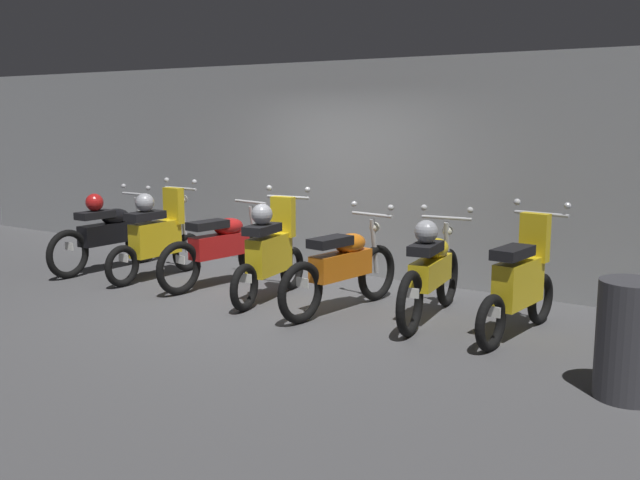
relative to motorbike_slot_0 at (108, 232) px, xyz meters
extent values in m
plane|color=#4C4C4F|center=(2.89, -0.25, -0.53)|extent=(80.00, 80.00, 0.00)
cube|color=gray|center=(2.89, 1.82, 0.89)|extent=(16.00, 0.30, 2.84)
torus|color=black|center=(0.01, 0.64, -0.20)|extent=(0.10, 0.65, 0.65)
torus|color=black|center=(-0.01, -0.66, -0.20)|extent=(0.10, 0.65, 0.65)
cube|color=black|center=(0.00, -0.01, -0.01)|extent=(0.24, 0.84, 0.28)
ellipsoid|color=black|center=(0.00, 0.14, 0.21)|extent=(0.27, 0.45, 0.22)
cube|color=black|center=(0.00, -0.19, 0.27)|extent=(0.25, 0.52, 0.10)
cylinder|color=#B7BABF|center=(0.01, 0.53, 0.49)|extent=(0.56, 0.05, 0.04)
sphere|color=#B7BABF|center=(-0.25, 0.54, 0.59)|extent=(0.07, 0.07, 0.07)
sphere|color=#B7BABF|center=(0.27, 0.53, 0.59)|extent=(0.07, 0.07, 0.07)
cylinder|color=#B7BABF|center=(0.01, 0.59, 0.12)|extent=(0.06, 0.16, 0.65)
sphere|color=silver|center=(0.01, 0.59, 0.34)|extent=(0.12, 0.12, 0.12)
cube|color=white|center=(-0.01, -0.63, -0.10)|extent=(0.16, 0.02, 0.10)
sphere|color=red|center=(0.00, -0.19, 0.44)|extent=(0.24, 0.24, 0.24)
torus|color=black|center=(0.97, 0.55, -0.26)|extent=(0.09, 0.53, 0.53)
torus|color=black|center=(0.96, -0.60, -0.26)|extent=(0.09, 0.53, 0.53)
cube|color=gold|center=(0.96, -0.02, 0.01)|extent=(0.23, 0.74, 0.44)
cube|color=gold|center=(0.97, 0.32, 0.41)|extent=(0.28, 0.12, 0.48)
cube|color=black|center=(0.96, -0.18, 0.33)|extent=(0.24, 0.52, 0.10)
cylinder|color=#B7BABF|center=(0.97, 0.46, 0.63)|extent=(0.56, 0.04, 0.04)
sphere|color=#B7BABF|center=(0.71, 0.46, 0.73)|extent=(0.07, 0.07, 0.07)
sphere|color=#B7BABF|center=(1.23, 0.46, 0.73)|extent=(0.07, 0.07, 0.07)
cylinder|color=#B7BABF|center=(0.97, 0.51, 0.16)|extent=(0.06, 0.15, 0.85)
sphere|color=silver|center=(0.97, 0.51, 0.48)|extent=(0.12, 0.12, 0.12)
cube|color=white|center=(0.96, -0.57, -0.16)|extent=(0.16, 0.01, 0.10)
sphere|color=#9EA0A8|center=(0.96, -0.18, 0.50)|extent=(0.24, 0.24, 0.24)
torus|color=black|center=(2.01, 0.79, -0.20)|extent=(0.17, 0.66, 0.65)
torus|color=black|center=(1.85, -0.50, -0.20)|extent=(0.17, 0.66, 0.65)
cube|color=red|center=(1.93, 0.14, -0.01)|extent=(0.32, 0.85, 0.28)
ellipsoid|color=red|center=(1.95, 0.30, 0.21)|extent=(0.31, 0.47, 0.22)
cube|color=black|center=(1.91, -0.04, 0.27)|extent=(0.30, 0.55, 0.10)
cylinder|color=#B7BABF|center=(2.00, 0.68, 0.49)|extent=(0.56, 0.10, 0.04)
cylinder|color=#B7BABF|center=(2.00, 0.74, 0.12)|extent=(0.08, 0.16, 0.65)
sphere|color=silver|center=(2.00, 0.74, 0.34)|extent=(0.12, 0.12, 0.12)
cube|color=white|center=(1.85, -0.48, -0.10)|extent=(0.16, 0.03, 0.10)
torus|color=black|center=(2.80, 0.49, -0.26)|extent=(0.17, 0.54, 0.53)
torus|color=black|center=(2.98, -0.65, -0.26)|extent=(0.17, 0.54, 0.53)
cube|color=gold|center=(2.89, -0.08, 0.01)|extent=(0.33, 0.76, 0.44)
cube|color=gold|center=(2.84, 0.26, 0.41)|extent=(0.30, 0.16, 0.48)
cube|color=black|center=(2.92, -0.24, 0.33)|extent=(0.32, 0.55, 0.10)
cylinder|color=#B7BABF|center=(2.82, 0.40, 0.63)|extent=(0.56, 0.12, 0.04)
sphere|color=#B7BABF|center=(2.56, 0.36, 0.73)|extent=(0.07, 0.07, 0.07)
sphere|color=#B7BABF|center=(3.07, 0.44, 0.73)|extent=(0.07, 0.07, 0.07)
cylinder|color=#B7BABF|center=(2.81, 0.44, 0.16)|extent=(0.08, 0.15, 0.85)
sphere|color=silver|center=(2.81, 0.44, 0.48)|extent=(0.12, 0.12, 0.12)
cube|color=white|center=(2.98, -0.63, -0.16)|extent=(0.16, 0.04, 0.10)
sphere|color=#9EA0A8|center=(2.92, -0.24, 0.50)|extent=(0.24, 0.24, 0.24)
torus|color=black|center=(3.94, 0.59, -0.20)|extent=(0.17, 0.66, 0.65)
torus|color=black|center=(3.77, -0.70, -0.20)|extent=(0.17, 0.66, 0.65)
cube|color=orange|center=(3.86, -0.05, -0.01)|extent=(0.33, 0.85, 0.28)
ellipsoid|color=orange|center=(3.88, 0.10, 0.21)|extent=(0.31, 0.47, 0.22)
cube|color=black|center=(3.83, -0.23, 0.27)|extent=(0.31, 0.55, 0.10)
cylinder|color=#B7BABF|center=(3.93, 0.49, 0.49)|extent=(0.56, 0.11, 0.04)
sphere|color=#B7BABF|center=(3.67, 0.52, 0.59)|extent=(0.07, 0.07, 0.07)
sphere|color=#B7BABF|center=(4.18, 0.46, 0.59)|extent=(0.07, 0.07, 0.07)
cylinder|color=#B7BABF|center=(3.93, 0.54, 0.12)|extent=(0.08, 0.17, 0.65)
sphere|color=silver|center=(3.93, 0.54, 0.34)|extent=(0.12, 0.12, 0.12)
cube|color=white|center=(3.78, -0.67, -0.10)|extent=(0.16, 0.03, 0.10)
torus|color=black|center=(4.73, 0.81, -0.20)|extent=(0.18, 0.66, 0.65)
torus|color=black|center=(4.91, -0.47, -0.20)|extent=(0.18, 0.66, 0.65)
cube|color=gold|center=(4.82, 0.17, -0.01)|extent=(0.34, 0.85, 0.28)
ellipsoid|color=gold|center=(4.80, 0.32, 0.21)|extent=(0.32, 0.47, 0.22)
cube|color=black|center=(4.85, -0.01, 0.27)|extent=(0.31, 0.55, 0.10)
cylinder|color=#B7BABF|center=(4.74, 0.71, 0.49)|extent=(0.56, 0.11, 0.04)
sphere|color=#B7BABF|center=(4.49, 0.67, 0.59)|extent=(0.07, 0.07, 0.07)
sphere|color=#B7BABF|center=(5.00, 0.75, 0.59)|extent=(0.07, 0.07, 0.07)
cylinder|color=#B7BABF|center=(4.74, 0.76, 0.12)|extent=(0.08, 0.17, 0.65)
sphere|color=silver|center=(4.74, 0.76, 0.34)|extent=(0.12, 0.12, 0.12)
cube|color=white|center=(4.91, -0.45, -0.10)|extent=(0.16, 0.03, 0.10)
sphere|color=#9EA0A8|center=(4.85, -0.01, 0.44)|extent=(0.24, 0.24, 0.24)
torus|color=black|center=(5.83, 0.66, -0.26)|extent=(0.13, 0.54, 0.53)
torus|color=black|center=(5.74, -0.48, -0.26)|extent=(0.13, 0.54, 0.53)
cube|color=gold|center=(5.78, 0.09, 0.01)|extent=(0.28, 0.75, 0.44)
cube|color=gold|center=(5.81, 0.44, 0.41)|extent=(0.29, 0.14, 0.48)
cube|color=black|center=(5.77, -0.07, 0.33)|extent=(0.28, 0.54, 0.10)
cylinder|color=#B7BABF|center=(5.82, 0.57, 0.63)|extent=(0.56, 0.08, 0.04)
sphere|color=#B7BABF|center=(5.57, 0.59, 0.73)|extent=(0.07, 0.07, 0.07)
sphere|color=#B7BABF|center=(6.08, 0.55, 0.73)|extent=(0.07, 0.07, 0.07)
cylinder|color=#B7BABF|center=(5.83, 0.62, 0.16)|extent=(0.07, 0.15, 0.85)
sphere|color=silver|center=(5.83, 0.62, 0.48)|extent=(0.12, 0.12, 0.12)
cube|color=white|center=(5.74, -0.46, -0.16)|extent=(0.16, 0.03, 0.10)
cylinder|color=#38383D|center=(7.02, -0.98, -0.07)|extent=(0.51, 0.51, 0.91)
camera|label=1|loc=(8.05, -6.72, 1.59)|focal=41.33mm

